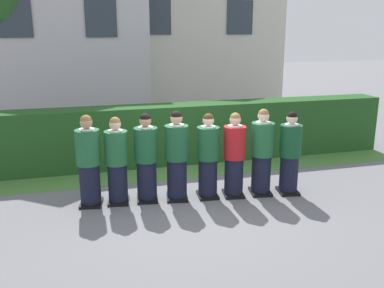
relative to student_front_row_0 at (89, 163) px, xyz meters
The scene contains 13 objects.
ground_plane 2.02m from the student_front_row_0, ahead, with size 60.00×60.00×0.00m, color slate.
student_front_row_0 is the anchor object (origin of this frame).
student_front_row_1 0.49m from the student_front_row_0, ahead, with size 0.44×0.54×1.60m.
student_front_row_2 1.02m from the student_front_row_0, ahead, with size 0.44×0.52×1.64m.
student_front_row_3 1.58m from the student_front_row_0, ahead, with size 0.47×0.54×1.67m.
student_front_row_4 2.16m from the student_front_row_0, ahead, with size 0.42×0.53×1.61m.
student_in_red_blazer 2.66m from the student_front_row_0, ahead, with size 0.44×0.54×1.61m.
student_front_row_6 3.21m from the student_front_row_0, ahead, with size 0.46×0.54×1.66m.
student_front_row_7 3.75m from the student_front_row_0, ahead, with size 0.44×0.54×1.60m.
hedge 2.80m from the student_front_row_0, 48.67° to the left, with size 11.02×0.70×1.38m.
school_building_main 9.43m from the student_front_row_0, 64.03° to the left, with size 6.57×3.50×7.41m.
school_building_annex 8.18m from the student_front_row_0, 93.14° to the left, with size 5.45×4.38×7.01m.
lawn_strip 2.40m from the student_front_row_0, 35.18° to the left, with size 11.02×0.90×0.01m, color #477A38.
Camera 1 is at (-2.03, -7.33, 3.10)m, focal length 40.34 mm.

